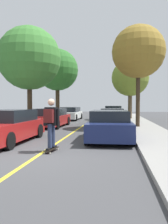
% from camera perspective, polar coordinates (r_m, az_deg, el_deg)
% --- Properties ---
extents(ground, '(80.00, 80.00, 0.00)m').
position_cam_1_polar(ground, '(7.37, -11.35, -10.63)').
color(ground, '#424244').
extents(center_line, '(0.12, 39.20, 0.01)m').
position_cam_1_polar(center_line, '(11.16, -4.47, -6.24)').
color(center_line, gold).
rests_on(center_line, ground).
extents(parked_car_left_nearest, '(1.96, 4.41, 1.37)m').
position_cam_1_polar(parked_car_left_nearest, '(10.07, -18.77, -3.45)').
color(parked_car_left_nearest, maroon).
rests_on(parked_car_left_nearest, ground).
extents(parked_car_left_near, '(1.99, 4.44, 1.30)m').
position_cam_1_polar(parked_car_left_near, '(16.04, -8.38, -1.41)').
color(parked_car_left_near, maroon).
rests_on(parked_car_left_near, ground).
extents(parked_car_left_far, '(1.88, 4.40, 1.29)m').
position_cam_1_polar(parked_car_left_far, '(22.79, -3.42, -0.38)').
color(parked_car_left_far, white).
rests_on(parked_car_left_far, ground).
extents(parked_car_right_nearest, '(2.03, 4.52, 1.32)m').
position_cam_1_polar(parked_car_right_nearest, '(10.31, 6.55, -3.29)').
color(parked_car_right_nearest, navy).
rests_on(parked_car_right_nearest, ground).
extents(parked_car_right_near, '(1.93, 4.14, 1.28)m').
position_cam_1_polar(parked_car_right_near, '(16.60, 7.14, -1.32)').
color(parked_car_right_near, black).
rests_on(parked_car_right_near, ground).
extents(parked_car_right_far, '(1.91, 4.23, 1.42)m').
position_cam_1_polar(parked_car_right_far, '(23.04, 7.40, -0.26)').
color(parked_car_right_far, '#1E5B33').
rests_on(parked_car_right_far, ground).
extents(street_tree_left_nearest, '(4.56, 4.56, 7.05)m').
position_cam_1_polar(street_tree_left_nearest, '(17.20, -13.67, 13.03)').
color(street_tree_left_nearest, '#3D2D1E').
rests_on(street_tree_left_nearest, sidewalk_left).
extents(street_tree_left_near, '(4.45, 4.45, 7.34)m').
position_cam_1_polar(street_tree_left_near, '(24.67, -6.75, 10.49)').
color(street_tree_left_near, '#3D2D1E').
rests_on(street_tree_left_near, sidewalk_left).
extents(street_tree_right_nearest, '(3.42, 3.42, 6.57)m').
position_cam_1_polar(street_tree_right_nearest, '(15.49, 13.59, 14.55)').
color(street_tree_right_nearest, '#3D2D1E').
rests_on(street_tree_right_nearest, sidewalk_right).
extents(street_tree_right_near, '(3.75, 3.75, 6.01)m').
position_cam_1_polar(street_tree_right_near, '(23.54, 11.61, 8.46)').
color(street_tree_right_near, brown).
rests_on(street_tree_right_near, sidewalk_right).
extents(fire_hydrant, '(0.20, 0.20, 0.70)m').
position_cam_1_polar(fire_hydrant, '(14.13, -17.26, -2.61)').
color(fire_hydrant, '#B2140F').
rests_on(fire_hydrant, sidewalk_left).
extents(skateboard, '(0.32, 0.86, 0.10)m').
position_cam_1_polar(skateboard, '(7.78, -8.24, -9.28)').
color(skateboard, black).
rests_on(skateboard, ground).
extents(skateboarder, '(0.59, 0.71, 1.68)m').
position_cam_1_polar(skateboarder, '(7.62, -8.38, -2.19)').
color(skateboarder, black).
rests_on(skateboarder, skateboard).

